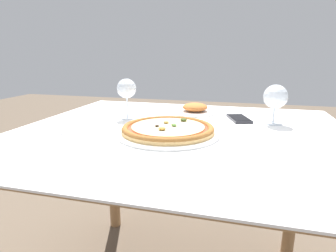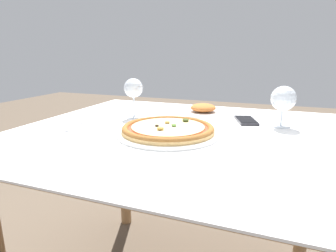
# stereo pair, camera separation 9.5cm
# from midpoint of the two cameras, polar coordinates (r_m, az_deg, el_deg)

# --- Properties ---
(dining_table) EXTENTS (1.18, 1.04, 0.73)m
(dining_table) POSITION_cam_midpoint_polar(r_m,az_deg,el_deg) (1.03, -0.11, -5.68)
(dining_table) COLOR #997047
(dining_table) RESTS_ON ground_plane
(pizza_plate) EXTENTS (0.35, 0.35, 0.04)m
(pizza_plate) POSITION_cam_midpoint_polar(r_m,az_deg,el_deg) (0.95, -2.85, -0.79)
(pizza_plate) COLOR white
(pizza_plate) RESTS_ON dining_table
(fork) EXTENTS (0.06, 0.17, 0.00)m
(fork) POSITION_cam_midpoint_polar(r_m,az_deg,el_deg) (1.11, -21.35, -0.28)
(fork) COLOR silver
(fork) RESTS_ON dining_table
(wine_glass_far_left) EXTENTS (0.08, 0.08, 0.17)m
(wine_glass_far_left) POSITION_cam_midpoint_polar(r_m,az_deg,el_deg) (1.20, -10.69, 7.23)
(wine_glass_far_left) COLOR silver
(wine_glass_far_left) RESTS_ON dining_table
(wine_glass_far_right) EXTENTS (0.09, 0.09, 0.15)m
(wine_glass_far_right) POSITION_cam_midpoint_polar(r_m,az_deg,el_deg) (1.14, 18.80, 5.51)
(wine_glass_far_right) COLOR silver
(wine_glass_far_right) RESTS_ON dining_table
(cell_phone) EXTENTS (0.11, 0.16, 0.01)m
(cell_phone) POSITION_cam_midpoint_polar(r_m,az_deg,el_deg) (1.19, 12.03, 1.47)
(cell_phone) COLOR #232328
(cell_phone) RESTS_ON dining_table
(side_plate) EXTENTS (0.20, 0.20, 0.05)m
(side_plate) POSITION_cam_midpoint_polar(r_m,az_deg,el_deg) (1.30, 3.26, 3.40)
(side_plate) COLOR white
(side_plate) RESTS_ON dining_table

